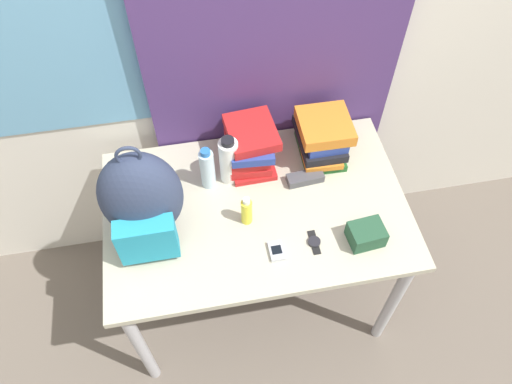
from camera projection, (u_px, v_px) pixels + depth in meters
The scene contains 14 objects.
ground_plane at pixel (271, 363), 2.38m from camera, with size 12.00×12.00×0.00m, color #665B51.
wall_back at pixel (232, 32), 1.86m from camera, with size 6.00×0.06×2.50m.
curtain_blue at pixel (275, 37), 1.85m from camera, with size 1.02×0.04×2.50m.
desk at pixel (256, 220), 2.06m from camera, with size 1.20×0.77×0.77m.
backpack at pixel (142, 200), 1.76m from camera, with size 0.30×0.28×0.47m.
book_stack_left at pixel (249, 145), 2.04m from camera, with size 0.21×0.28×0.20m.
book_stack_center at pixel (322, 136), 2.07m from camera, with size 0.21×0.28×0.19m.
water_bottle at pixel (207, 169), 1.97m from camera, with size 0.06×0.06×0.21m.
sports_bottle at pixel (229, 160), 1.98m from camera, with size 0.08×0.08×0.23m.
sunscreen_bottle at pixel (247, 211), 1.89m from camera, with size 0.04×0.04×0.14m.
cell_phone at pixel (277, 251), 1.85m from camera, with size 0.05×0.08×0.02m.
sunglasses_case at pixel (305, 178), 2.04m from camera, with size 0.15×0.07×0.04m.
camera_pouch at pixel (366, 234), 1.86m from camera, with size 0.14×0.11×0.08m.
wristwatch at pixel (314, 242), 1.88m from camera, with size 0.05×0.10×0.01m.
Camera 1 is at (-0.20, -0.71, 2.41)m, focal length 35.00 mm.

